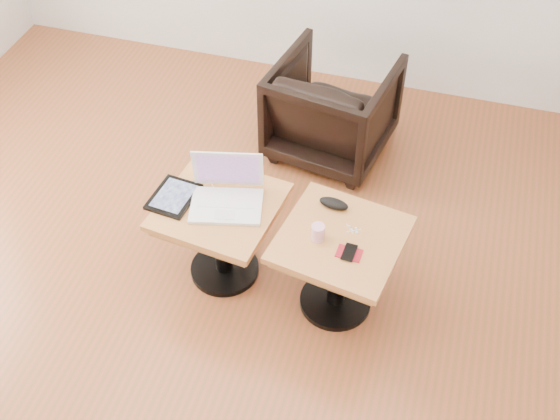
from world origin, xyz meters
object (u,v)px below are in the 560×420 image
(side_table_left, at_px, (221,222))
(striped_cup, at_px, (318,232))
(laptop, at_px, (227,194))
(armchair, at_px, (333,109))
(side_table_right, at_px, (339,255))

(side_table_left, relative_size, striped_cup, 7.57)
(laptop, relative_size, armchair, 0.58)
(side_table_right, relative_size, laptop, 1.62)
(side_table_left, xyz_separation_m, side_table_right, (0.63, -0.04, 0.00))
(striped_cup, bearing_deg, armchair, 99.67)
(side_table_left, xyz_separation_m, armchair, (0.31, 1.16, -0.07))
(striped_cup, height_order, armchair, armchair)
(side_table_right, bearing_deg, laptop, -177.59)
(laptop, bearing_deg, striped_cup, -26.48)
(side_table_right, bearing_deg, side_table_left, -174.30)
(side_table_right, bearing_deg, striped_cup, -149.42)
(side_table_right, xyz_separation_m, armchair, (-0.32, 1.20, -0.07))
(striped_cup, bearing_deg, side_table_right, 21.04)
(armchair, bearing_deg, side_table_right, 114.91)
(side_table_left, height_order, striped_cup, striped_cup)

